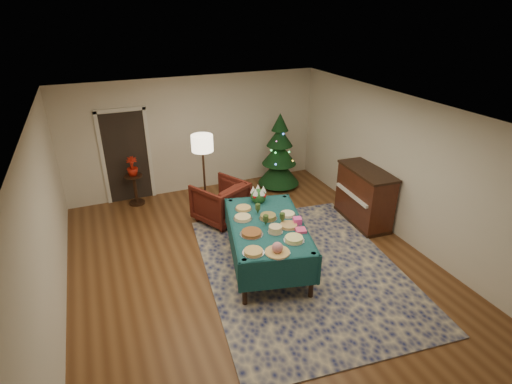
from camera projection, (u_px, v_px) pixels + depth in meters
name	position (u px, v px, depth m)	size (l,w,h in m)	color
room_shell	(252.00, 196.00, 6.41)	(7.00, 7.00, 7.00)	#593319
doorway	(126.00, 155.00, 8.86)	(1.08, 0.04, 2.16)	black
rug	(302.00, 269.00, 6.87)	(3.20, 4.20, 0.02)	#151C4F
buffet_table	(267.00, 232.00, 6.72)	(1.70, 2.35, 0.82)	black
platter_0	(253.00, 252.00, 5.86)	(0.33, 0.33, 0.05)	silver
platter_1	(277.00, 249.00, 5.84)	(0.38, 0.38, 0.18)	silver
platter_2	(294.00, 239.00, 6.16)	(0.32, 0.32, 0.07)	silver
platter_3	(252.00, 233.00, 6.33)	(0.37, 0.37, 0.06)	silver
platter_4	(275.00, 229.00, 6.38)	(0.25, 0.25, 0.11)	silver
platter_5	(289.00, 225.00, 6.55)	(0.33, 0.33, 0.05)	silver
platter_6	(243.00, 218.00, 6.77)	(0.32, 0.32, 0.06)	silver
platter_7	(268.00, 217.00, 6.78)	(0.31, 0.31, 0.08)	silver
platter_8	(288.00, 214.00, 6.90)	(0.29, 0.29, 0.05)	silver
platter_9	(243.00, 208.00, 7.10)	(0.31, 0.31, 0.05)	silver
goblet_0	(258.00, 209.00, 6.91)	(0.09, 0.09, 0.19)	#2D471E
goblet_1	(282.00, 218.00, 6.61)	(0.09, 0.09, 0.19)	#2D471E
goblet_2	(266.00, 220.00, 6.55)	(0.09, 0.09, 0.19)	#2D471E
napkin_stack	(301.00, 230.00, 6.41)	(0.16, 0.16, 0.04)	#F3437E
gift_box	(297.00, 221.00, 6.62)	(0.13, 0.13, 0.11)	#EC419D
centerpiece	(258.00, 195.00, 7.32)	(0.30, 0.30, 0.34)	#1E4C1E
armchair	(220.00, 200.00, 8.23)	(0.92, 0.86, 0.95)	#4D1810
floor_lamp	(203.00, 148.00, 7.95)	(0.44, 0.44, 1.80)	#A57F3F
side_table	(135.00, 190.00, 8.97)	(0.39, 0.39, 0.70)	black
potted_plant	(133.00, 170.00, 8.77)	(0.24, 0.42, 0.24)	#B11A0C
christmas_tree	(279.00, 155.00, 9.63)	(1.04, 1.04, 1.84)	black
piano	(364.00, 197.00, 8.14)	(0.73, 1.39, 1.17)	black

